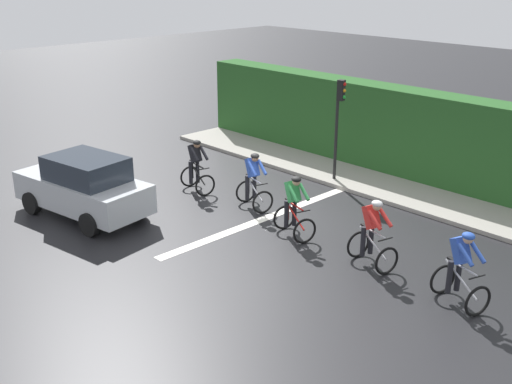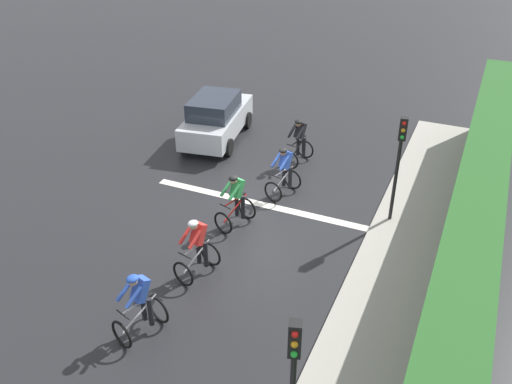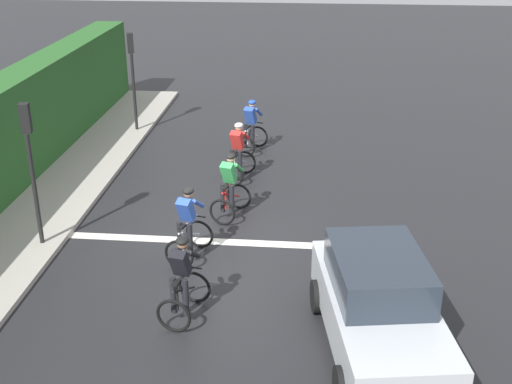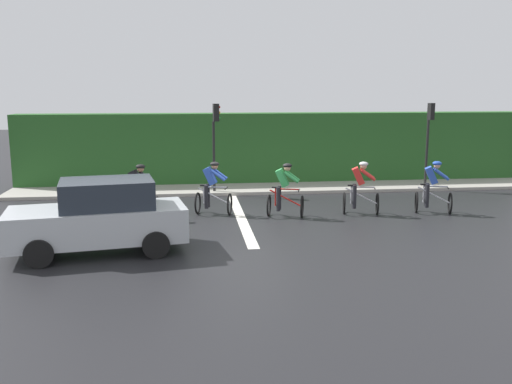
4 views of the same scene
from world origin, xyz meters
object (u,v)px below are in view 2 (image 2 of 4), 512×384
at_px(traffic_light_near_crossing, 399,155).
at_px(traffic_light_far_junction, 293,374).
at_px(cyclist_fourth, 284,172).
at_px(cyclist_trailing, 299,142).
at_px(cyclist_second, 197,248).
at_px(cyclist_lead, 140,305).
at_px(cyclist_mid, 236,201).
at_px(car_silver, 216,118).

relative_size(traffic_light_near_crossing, traffic_light_far_junction, 1.00).
distance_m(cyclist_fourth, traffic_light_far_junction, 9.26).
bearing_deg(traffic_light_near_crossing, cyclist_trailing, -33.74).
distance_m(cyclist_trailing, traffic_light_near_crossing, 4.73).
bearing_deg(traffic_light_far_junction, cyclist_fourth, -68.11).
height_order(cyclist_second, traffic_light_far_junction, traffic_light_far_junction).
bearing_deg(traffic_light_near_crossing, cyclist_lead, 58.13).
bearing_deg(cyclist_second, cyclist_mid, -88.00).
relative_size(cyclist_fourth, traffic_light_far_junction, 0.50).
distance_m(cyclist_mid, cyclist_trailing, 4.40).
relative_size(cyclist_lead, cyclist_trailing, 1.00).
relative_size(cyclist_fourth, cyclist_trailing, 1.00).
bearing_deg(cyclist_trailing, cyclist_lead, 87.77).
xyz_separation_m(cyclist_mid, car_silver, (3.21, -4.99, 0.08)).
relative_size(cyclist_lead, cyclist_second, 1.00).
distance_m(cyclist_lead, traffic_light_near_crossing, 7.91).
height_order(cyclist_fourth, cyclist_trailing, same).
distance_m(cyclist_mid, cyclist_fourth, 2.25).
bearing_deg(cyclist_trailing, car_silver, -9.71).
relative_size(cyclist_second, cyclist_mid, 1.00).
height_order(car_silver, traffic_light_near_crossing, traffic_light_near_crossing).
xyz_separation_m(cyclist_second, cyclist_mid, (0.08, -2.40, 0.00)).
distance_m(cyclist_lead, cyclist_fourth, 6.92).
relative_size(cyclist_second, cyclist_fourth, 1.00).
xyz_separation_m(cyclist_second, traffic_light_near_crossing, (-3.97, -4.29, 1.43)).
bearing_deg(cyclist_trailing, cyclist_second, 88.13).
height_order(cyclist_lead, cyclist_second, same).
height_order(cyclist_lead, cyclist_fourth, same).
xyz_separation_m(cyclist_mid, traffic_light_near_crossing, (-4.06, -1.89, 1.43)).
distance_m(cyclist_second, cyclist_mid, 2.41).
bearing_deg(cyclist_mid, cyclist_fourth, -106.16).
height_order(cyclist_mid, traffic_light_near_crossing, traffic_light_near_crossing).
relative_size(cyclist_second, traffic_light_far_junction, 0.50).
relative_size(cyclist_trailing, car_silver, 0.38).
bearing_deg(cyclist_fourth, traffic_light_near_crossing, 175.35).
xyz_separation_m(cyclist_mid, cyclist_trailing, (-0.31, -4.39, 0.00)).
relative_size(cyclist_fourth, traffic_light_near_crossing, 0.50).
bearing_deg(car_silver, cyclist_mid, 122.71).
distance_m(car_silver, traffic_light_far_junction, 13.51).
height_order(car_silver, traffic_light_far_junction, traffic_light_far_junction).
bearing_deg(cyclist_mid, car_silver, -57.29).
bearing_deg(cyclist_second, cyclist_lead, 86.69).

